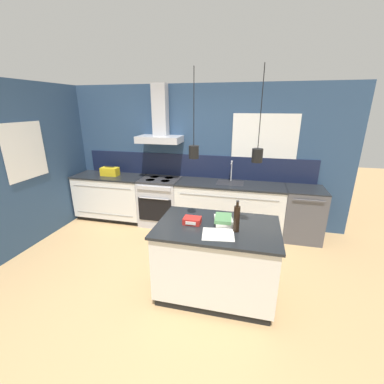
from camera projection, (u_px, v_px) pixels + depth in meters
The scene contains 13 objects.
ground_plane at pixel (161, 280), 3.45m from camera, with size 16.00×16.00×0.00m, color tan.
wall_back at pixel (194, 154), 4.87m from camera, with size 5.60×2.16×2.60m.
wall_left at pixel (33, 165), 4.22m from camera, with size 0.08×3.80×2.60m.
counter_run_left at pixel (112, 197), 5.24m from camera, with size 1.40×0.64×0.91m.
counter_run_sink at pixel (229, 207), 4.71m from camera, with size 1.92×0.64×1.29m.
oven_range at pixel (161, 201), 5.00m from camera, with size 0.74×0.66×0.91m.
dishwasher at pixel (303, 214), 4.43m from camera, with size 0.64×0.65×0.91m.
kitchen_island at pixel (216, 259), 3.10m from camera, with size 1.41×0.92×0.91m.
bottle_on_island at pixel (237, 218), 2.78m from camera, with size 0.07×0.07×0.36m.
book_stack at pixel (224, 220), 3.03m from camera, with size 0.27×0.35×0.08m.
red_supply_box at pixel (192, 221), 3.01m from camera, with size 0.20×0.16×0.07m.
paper_pile at pixel (218, 234), 2.75m from camera, with size 0.38×0.33×0.01m.
yellow_toolbox at pixel (110, 171), 5.06m from camera, with size 0.34×0.18×0.19m.
Camera 1 is at (1.08, -2.72, 2.23)m, focal length 24.00 mm.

